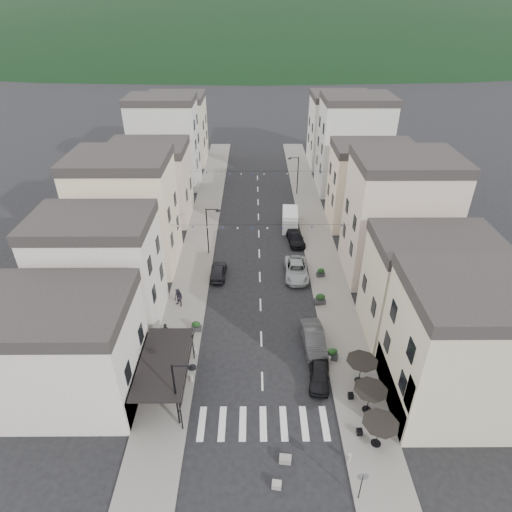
{
  "coord_description": "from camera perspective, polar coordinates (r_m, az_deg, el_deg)",
  "views": [
    {
      "loc": [
        -0.64,
        -18.22,
        26.8
      ],
      "look_at": [
        -0.43,
        19.74,
        3.5
      ],
      "focal_mm": 30.0,
      "sensor_mm": 36.0,
      "label": 1
    }
  ],
  "objects": [
    {
      "name": "bistro_building",
      "position": [
        34.62,
        26.27,
        -11.52
      ],
      "size": [
        10.0,
        8.0,
        10.0
      ],
      "primitive_type": "cube",
      "color": "#C2BA9A",
      "rests_on": "ground"
    },
    {
      "name": "planter_ra",
      "position": [
        37.9,
        10.12,
        -12.72
      ],
      "size": [
        1.12,
        0.86,
        1.11
      ],
      "rotation": [
        0.0,
        0.0,
        -0.37
      ],
      "color": "#2A2A2D",
      "rests_on": "sidewalk_right"
    },
    {
      "name": "hill_backdrop",
      "position": [
        319.35,
        -0.22,
        26.73
      ],
      "size": [
        640.0,
        360.0,
        70.0
      ],
      "primitive_type": "ellipsoid",
      "color": "black",
      "rests_on": "ground"
    },
    {
      "name": "parked_car_b",
      "position": [
        38.72,
        7.68,
        -10.94
      ],
      "size": [
        2.04,
        5.14,
        1.66
      ],
      "primitive_type": "imported",
      "rotation": [
        0.0,
        0.0,
        0.05
      ],
      "color": "#37373A",
      "rests_on": "ground"
    },
    {
      "name": "buildings_row_right",
      "position": [
        60.45,
        14.47,
        10.74
      ],
      "size": [
        10.2,
        54.16,
        14.5
      ],
      "color": "#C2BA9A",
      "rests_on": "ground"
    },
    {
      "name": "pedestrian_b",
      "position": [
        43.25,
        -10.28,
        -5.5
      ],
      "size": [
        1.21,
        1.15,
        1.98
      ],
      "primitive_type": "imported",
      "rotation": [
        0.0,
        0.0,
        -0.56
      ],
      "color": "#24202B",
      "rests_on": "sidewalk_left"
    },
    {
      "name": "parked_car_c",
      "position": [
        47.51,
        5.41,
        -1.86
      ],
      "size": [
        2.69,
        5.57,
        1.53
      ],
      "primitive_type": "imported",
      "rotation": [
        0.0,
        0.0,
        -0.03
      ],
      "color": "#9CA0A4",
      "rests_on": "ground"
    },
    {
      "name": "bunting_far",
      "position": [
        60.07,
        0.32,
        10.93
      ],
      "size": [
        19.0,
        0.28,
        0.62
      ],
      "color": "black",
      "rests_on": "ground"
    },
    {
      "name": "traffic_sign",
      "position": [
        29.62,
        13.95,
        -27.08
      ],
      "size": [
        0.7,
        0.07,
        2.7
      ],
      "color": "black",
      "rests_on": "ground"
    },
    {
      "name": "parked_car_e",
      "position": [
        47.39,
        -5.06,
        -2.02
      ],
      "size": [
        1.8,
        4.17,
        1.4
      ],
      "primitive_type": "imported",
      "rotation": [
        0.0,
        0.0,
        3.11
      ],
      "color": "black",
      "rests_on": "ground"
    },
    {
      "name": "boutique_awning",
      "position": [
        33.83,
        -11.83,
        -13.79
      ],
      "size": [
        3.77,
        7.5,
        3.28
      ],
      "color": "black",
      "rests_on": "ground"
    },
    {
      "name": "planter_rb",
      "position": [
        43.57,
        8.56,
        -5.69
      ],
      "size": [
        1.14,
        0.75,
        1.19
      ],
      "rotation": [
        0.0,
        0.0,
        0.16
      ],
      "color": "#303032",
      "rests_on": "sidewalk_right"
    },
    {
      "name": "planter_la",
      "position": [
        38.49,
        -10.06,
        -11.91
      ],
      "size": [
        1.06,
        0.83,
        1.05
      ],
      "rotation": [
        0.0,
        0.0,
        0.38
      ],
      "color": "#28292B",
      "rests_on": "sidewalk_left"
    },
    {
      "name": "concrete_block_a",
      "position": [
        31.72,
        3.92,
        -25.42
      ],
      "size": [
        0.86,
        0.6,
        0.5
      ],
      "primitive_type": "cube",
      "rotation": [
        0.0,
        0.0,
        -0.13
      ],
      "color": "gray",
      "rests_on": "ground"
    },
    {
      "name": "pedestrian_a",
      "position": [
        39.58,
        -11.9,
        -9.94
      ],
      "size": [
        0.69,
        0.47,
        1.82
      ],
      "primitive_type": "imported",
      "rotation": [
        0.0,
        0.0,
        -0.06
      ],
      "color": "black",
      "rests_on": "sidewalk_left"
    },
    {
      "name": "bunting_near",
      "position": [
        45.45,
        0.53,
        3.81
      ],
      "size": [
        19.0,
        0.28,
        0.62
      ],
      "color": "black",
      "rests_on": "ground"
    },
    {
      "name": "streetlamp_right_far",
      "position": [
        66.69,
        5.36,
        11.13
      ],
      "size": [
        1.7,
        0.56,
        6.0
      ],
      "color": "black",
      "rests_on": "ground"
    },
    {
      "name": "delivery_van",
      "position": [
        57.45,
        4.56,
        4.96
      ],
      "size": [
        2.34,
        5.18,
        2.42
      ],
      "rotation": [
        0.0,
        0.0,
        -0.07
      ],
      "color": "white",
      "rests_on": "ground"
    },
    {
      "name": "streetlamp_left_near",
      "position": [
        31.14,
        -10.24,
        -17.04
      ],
      "size": [
        1.7,
        0.56,
        6.0
      ],
      "color": "black",
      "rests_on": "ground"
    },
    {
      "name": "sidewalk_right",
      "position": [
        57.48,
        7.88,
        3.49
      ],
      "size": [
        4.0,
        76.0,
        0.12
      ],
      "primitive_type": "cube",
      "color": "slate",
      "rests_on": "ground"
    },
    {
      "name": "bollards",
      "position": [
        35.49,
        0.86,
        -16.49
      ],
      "size": [
        11.66,
        10.26,
        0.6
      ],
      "color": "gray",
      "rests_on": "ground"
    },
    {
      "name": "sidewalk_left",
      "position": [
        57.31,
        -7.17,
        3.46
      ],
      "size": [
        4.0,
        76.0,
        0.12
      ],
      "primitive_type": "cube",
      "color": "slate",
      "rests_on": "ground"
    },
    {
      "name": "parked_car_d",
      "position": [
        53.95,
        5.3,
        2.43
      ],
      "size": [
        2.34,
        4.83,
        1.35
      ],
      "primitive_type": "imported",
      "rotation": [
        0.0,
        0.0,
        0.1
      ],
      "color": "black",
      "rests_on": "ground"
    },
    {
      "name": "concrete_block_b",
      "position": [
        30.8,
        2.77,
        -28.18
      ],
      "size": [
        0.66,
        0.54,
        0.45
      ],
      "primitive_type": "cube",
      "rotation": [
        0.0,
        0.0,
        -0.16
      ],
      "color": "gray",
      "rests_on": "ground"
    },
    {
      "name": "boutique_building",
      "position": [
        35.78,
        -25.34,
        -11.82
      ],
      "size": [
        12.0,
        8.0,
        8.0
      ],
      "primitive_type": "cube",
      "color": "beige",
      "rests_on": "ground"
    },
    {
      "name": "buildings_row_left",
      "position": [
        61.26,
        -13.62,
        10.93
      ],
      "size": [
        10.2,
        54.16,
        14.0
      ],
      "color": "beige",
      "rests_on": "ground"
    },
    {
      "name": "parked_car_a",
      "position": [
        36.01,
        8.46,
        -15.43
      ],
      "size": [
        2.13,
        4.18,
        1.36
      ],
      "primitive_type": "imported",
      "rotation": [
        0.0,
        0.0,
        -0.14
      ],
      "color": "black",
      "rests_on": "ground"
    },
    {
      "name": "planter_rc",
      "position": [
        47.71,
        8.64,
        -2.17
      ],
      "size": [
        0.98,
        0.67,
        1.0
      ],
      "rotation": [
        0.0,
        0.0,
        0.21
      ],
      "color": "#2B2B2D",
      "rests_on": "sidewalk_right"
    },
    {
      "name": "planter_lb",
      "position": [
        40.39,
        -7.97,
        -9.24
      ],
      "size": [
        0.94,
        0.53,
        1.04
      ],
      "rotation": [
        0.0,
        0.0,
        -0.03
      ],
      "color": "#2F2F31",
      "rests_on": "sidewalk_left"
    },
    {
      "name": "cafe_terrace",
      "position": [
        33.31,
        14.97,
        -17.14
      ],
      "size": [
        2.5,
        8.1,
        2.53
      ],
      "color": "black",
      "rests_on": "ground"
    },
    {
      "name": "ground",
      "position": [
        32.42,
        1.04,
        -24.24
      ],
      "size": [
        700.0,
        700.0,
        0.0
      ],
      "primitive_type": "plane",
      "color": "black",
      "rests_on": "ground"
    },
    {
      "name": "streetlamp_left_far",
      "position": [
        50.16,
        -6.22,
        3.92
      ],
      "size": [
        1.7,
        0.56,
        6.0
      ],
      "color": "black",
      "rests_on": "ground"
    }
  ]
}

